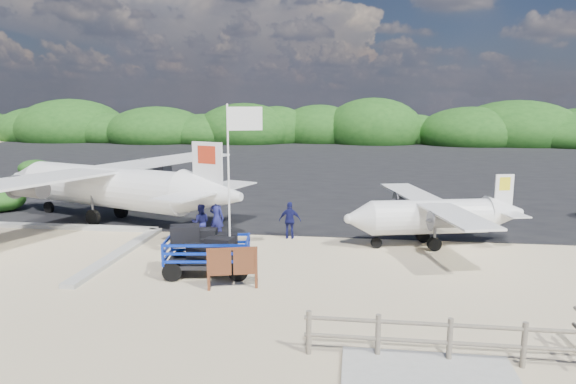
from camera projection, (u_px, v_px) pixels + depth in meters
name	position (u px, v px, depth m)	size (l,w,h in m)	color
ground	(231.00, 274.00, 16.61)	(160.00, 160.00, 0.00)	beige
asphalt_apron	(311.00, 165.00, 45.90)	(90.00, 50.00, 0.04)	#B2B2B2
lagoon	(6.00, 251.00, 19.24)	(9.00, 7.00, 0.40)	#B2B2B2
vegetation_band	(327.00, 143.00, 70.31)	(124.00, 8.00, 4.40)	#B2B2B2
fence	(448.00, 363.00, 10.95)	(6.40, 2.00, 1.10)	#B2B2B2
baggage_cart	(208.00, 275.00, 16.53)	(2.87, 1.64, 1.44)	#0C2BB7
flagpole	(231.00, 275.00, 16.54)	(1.09, 0.45, 5.44)	white
signboard	(233.00, 289.00, 15.25)	(1.59, 0.15, 1.31)	brown
crew_a	(217.00, 218.00, 20.74)	(0.64, 0.42, 1.74)	#161853
crew_b	(201.00, 222.00, 20.53)	(0.72, 0.56, 1.48)	#161853
crew_c	(290.00, 220.00, 20.82)	(0.89, 0.37, 1.52)	#161853
aircraft_large	(499.00, 176.00, 38.52)	(16.58, 16.58, 4.97)	#B2B2B2
aircraft_small	(163.00, 162.00, 48.04)	(7.32, 7.32, 2.64)	#B2B2B2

